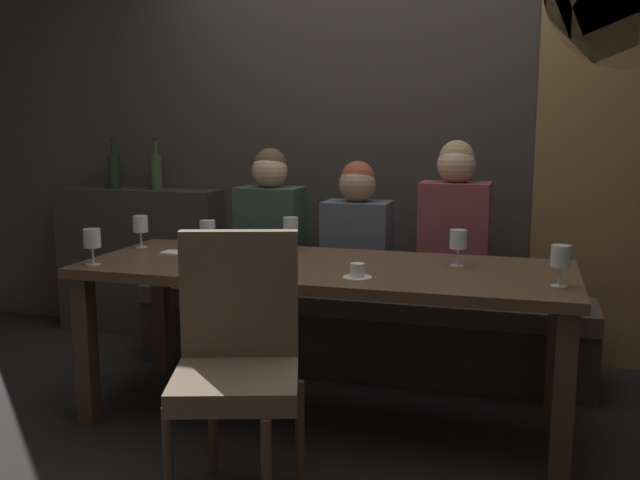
{
  "coord_description": "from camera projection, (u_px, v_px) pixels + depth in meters",
  "views": [
    {
      "loc": [
        0.85,
        -3.01,
        1.38
      ],
      "look_at": [
        -0.04,
        0.06,
        0.84
      ],
      "focal_mm": 39.65,
      "sensor_mm": 36.0,
      "label": 1
    }
  ],
  "objects": [
    {
      "name": "espresso_cup",
      "position": [
        357.0,
        272.0,
        2.9
      ],
      "size": [
        0.12,
        0.12,
        0.06
      ],
      "color": "white",
      "rests_on": "dining_table"
    },
    {
      "name": "wine_glass_end_right",
      "position": [
        291.0,
        227.0,
        3.56
      ],
      "size": [
        0.08,
        0.08,
        0.16
      ],
      "color": "silver",
      "rests_on": "dining_table"
    },
    {
      "name": "banquette_bench",
      "position": [
        359.0,
        330.0,
        3.94
      ],
      "size": [
        2.5,
        0.44,
        0.45
      ],
      "color": "#312A23",
      "rests_on": "ground"
    },
    {
      "name": "folded_napkin",
      "position": [
        174.0,
        252.0,
        3.47
      ],
      "size": [
        0.11,
        0.1,
        0.01
      ],
      "primitive_type": "cube",
      "rotation": [
        0.0,
        0.0,
        -0.04
      ],
      "color": "silver",
      "rests_on": "dining_table"
    },
    {
      "name": "wine_glass_center_front",
      "position": [
        561.0,
        257.0,
        2.75
      ],
      "size": [
        0.08,
        0.08,
        0.16
      ],
      "color": "silver",
      "rests_on": "dining_table"
    },
    {
      "name": "wine_glass_far_left",
      "position": [
        208.0,
        231.0,
        3.44
      ],
      "size": [
        0.08,
        0.08,
        0.16
      ],
      "color": "silver",
      "rests_on": "dining_table"
    },
    {
      "name": "back_counter",
      "position": [
        141.0,
        261.0,
        4.65
      ],
      "size": [
        1.1,
        0.28,
        0.95
      ],
      "primitive_type": "cube",
      "color": "#2F2B29",
      "rests_on": "ground"
    },
    {
      "name": "wine_bottle_dark_red",
      "position": [
        114.0,
        170.0,
        4.57
      ],
      "size": [
        0.08,
        0.08,
        0.33
      ],
      "color": "black",
      "rests_on": "back_counter"
    },
    {
      "name": "wine_glass_near_right",
      "position": [
        92.0,
        240.0,
        3.17
      ],
      "size": [
        0.08,
        0.08,
        0.16
      ],
      "color": "silver",
      "rests_on": "dining_table"
    },
    {
      "name": "diner_far_end",
      "position": [
        454.0,
        224.0,
        3.72
      ],
      "size": [
        0.36,
        0.24,
        0.83
      ],
      "color": "brown",
      "rests_on": "banquette_bench"
    },
    {
      "name": "diner_redhead",
      "position": [
        270.0,
        221.0,
        4.0
      ],
      "size": [
        0.36,
        0.24,
        0.78
      ],
      "color": "#2D473D",
      "rests_on": "banquette_bench"
    },
    {
      "name": "wine_glass_center_back",
      "position": [
        458.0,
        240.0,
        3.14
      ],
      "size": [
        0.08,
        0.08,
        0.16
      ],
      "color": "silver",
      "rests_on": "dining_table"
    },
    {
      "name": "chair_near_side",
      "position": [
        237.0,
        349.0,
        2.57
      ],
      "size": [
        0.55,
        0.55,
        0.98
      ],
      "color": "brown",
      "rests_on": "ground"
    },
    {
      "name": "wine_bottle_pale_label",
      "position": [
        156.0,
        171.0,
        4.49
      ],
      "size": [
        0.08,
        0.08,
        0.33
      ],
      "color": "#384728",
      "rests_on": "back_counter"
    },
    {
      "name": "fork_on_table",
      "position": [
        256.0,
        268.0,
        3.1
      ],
      "size": [
        0.02,
        0.17,
        0.01
      ],
      "primitive_type": "cube",
      "rotation": [
        0.0,
        0.0,
        0.01
      ],
      "color": "silver",
      "rests_on": "dining_table"
    },
    {
      "name": "dining_table",
      "position": [
        325.0,
        283.0,
        3.21
      ],
      "size": [
        2.2,
        0.84,
        0.74
      ],
      "color": "#493422",
      "rests_on": "ground"
    },
    {
      "name": "dessert_plate",
      "position": [
        230.0,
        263.0,
        3.16
      ],
      "size": [
        0.19,
        0.19,
        0.05
      ],
      "color": "white",
      "rests_on": "dining_table"
    },
    {
      "name": "back_wall_tiled",
      "position": [
        380.0,
        101.0,
        4.22
      ],
      "size": [
        6.0,
        0.12,
        3.0
      ],
      "primitive_type": "cube",
      "color": "#383330",
      "rests_on": "ground"
    },
    {
      "name": "diner_bearded",
      "position": [
        357.0,
        231.0,
        3.85
      ],
      "size": [
        0.36,
        0.24,
        0.72
      ],
      "color": "#4C515B",
      "rests_on": "banquette_bench"
    },
    {
      "name": "wine_glass_near_left",
      "position": [
        140.0,
        225.0,
        3.61
      ],
      "size": [
        0.08,
        0.08,
        0.16
      ],
      "color": "silver",
      "rests_on": "dining_table"
    },
    {
      "name": "arched_door",
      "position": [
        623.0,
        124.0,
        3.81
      ],
      "size": [
        0.9,
        0.05,
        2.55
      ],
      "color": "olive",
      "rests_on": "ground"
    },
    {
      "name": "ground",
      "position": [
        324.0,
        419.0,
        3.32
      ],
      "size": [
        9.0,
        9.0,
        0.0
      ],
      "primitive_type": "plane",
      "color": "black"
    }
  ]
}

